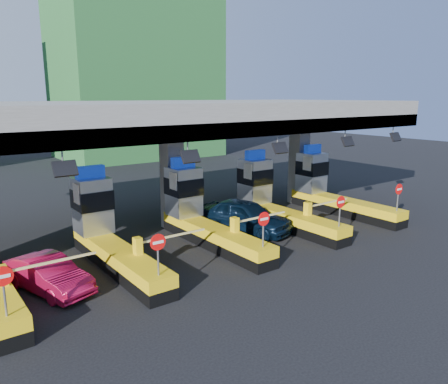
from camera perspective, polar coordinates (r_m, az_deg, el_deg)
ground at (r=22.59m, az=-2.77°, el=-6.42°), size 120.00×120.00×0.00m
toll_canopy at (r=23.84m, az=-6.84°, el=9.56°), size 28.00×12.09×7.00m
toll_lane_left at (r=20.20m, az=-15.16°, el=-4.99°), size 4.43×8.00×4.16m
toll_lane_center at (r=22.40m, az=-3.21°, el=-2.85°), size 4.43×8.00×4.16m
toll_lane_right at (r=25.40m, az=6.24°, el=-1.06°), size 4.43×8.00×4.16m
toll_lane_far_right at (r=28.97m, az=13.52°, el=0.35°), size 4.43×8.00×4.16m
bg_building_scaffold at (r=55.60m, az=-11.60°, el=19.14°), size 18.00×12.00×28.00m
van at (r=23.81m, az=2.77°, el=-3.16°), size 3.67×5.68×1.80m
red_car at (r=18.12m, az=-21.97°, el=-9.96°), size 2.58×4.32×1.34m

